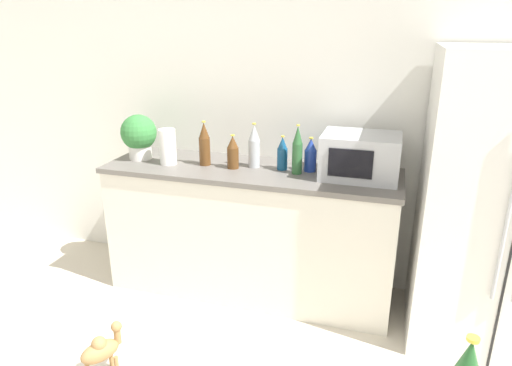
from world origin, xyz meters
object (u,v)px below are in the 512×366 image
at_px(paper_towel_roll, 168,147).
at_px(potted_plant, 139,135).
at_px(camel_figurine_second, 102,349).
at_px(back_bottle_2, 282,154).
at_px(back_bottle_0, 310,155).
at_px(back_bottle_3, 254,146).
at_px(back_bottle_5, 204,144).
at_px(microwave, 360,156).
at_px(back_bottle_4, 233,152).
at_px(back_bottle_1, 297,150).
at_px(refrigerator, 502,205).

bearing_deg(paper_towel_roll, potted_plant, 167.28).
bearing_deg(camel_figurine_second, back_bottle_2, 90.03).
relative_size(back_bottle_0, back_bottle_3, 0.75).
relative_size(potted_plant, camel_figurine_second, 2.12).
bearing_deg(back_bottle_5, microwave, 2.09).
height_order(potted_plant, back_bottle_2, potted_plant).
xyz_separation_m(potted_plant, back_bottle_4, (0.72, -0.02, -0.06)).
distance_m(paper_towel_roll, back_bottle_1, 0.90).
height_order(back_bottle_3, camel_figurine_second, back_bottle_3).
height_order(back_bottle_4, back_bottle_5, back_bottle_5).
relative_size(back_bottle_2, back_bottle_5, 0.76).
distance_m(microwave, back_bottle_2, 0.51).
bearing_deg(back_bottle_5, paper_towel_roll, -168.11).
bearing_deg(camel_figurine_second, potted_plant, 118.01).
bearing_deg(back_bottle_1, back_bottle_2, 154.26).
distance_m(microwave, back_bottle_4, 0.84).
height_order(paper_towel_roll, back_bottle_0, paper_towel_roll).
bearing_deg(microwave, camel_figurine_second, -104.23).
xyz_separation_m(paper_towel_roll, back_bottle_5, (0.25, 0.05, 0.02)).
height_order(paper_towel_roll, back_bottle_4, paper_towel_roll).
height_order(refrigerator, back_bottle_3, refrigerator).
relative_size(potted_plant, back_bottle_1, 0.99).
height_order(microwave, camel_figurine_second, microwave).
bearing_deg(refrigerator, back_bottle_0, 173.26).
bearing_deg(back_bottle_4, microwave, 3.62).
relative_size(back_bottle_4, back_bottle_5, 0.76).
height_order(back_bottle_2, back_bottle_3, back_bottle_3).
distance_m(back_bottle_0, back_bottle_4, 0.52).
distance_m(paper_towel_roll, camel_figurine_second, 2.07).
height_order(back_bottle_0, back_bottle_4, back_bottle_4).
xyz_separation_m(potted_plant, back_bottle_0, (1.23, 0.07, -0.07)).
relative_size(back_bottle_2, back_bottle_4, 1.00).
distance_m(back_bottle_4, back_bottle_5, 0.21).
distance_m(paper_towel_roll, back_bottle_4, 0.47).
bearing_deg(back_bottle_0, microwave, -6.48).
relative_size(refrigerator, microwave, 3.66).
xyz_separation_m(back_bottle_5, camel_figurine_second, (0.54, -1.96, -0.03)).
height_order(potted_plant, paper_towel_roll, potted_plant).
height_order(refrigerator, back_bottle_4, refrigerator).
bearing_deg(back_bottle_5, back_bottle_0, 5.92).
height_order(potted_plant, back_bottle_3, potted_plant).
bearing_deg(potted_plant, camel_figurine_second, -61.99).
distance_m(paper_towel_roll, back_bottle_3, 0.60).
relative_size(back_bottle_0, back_bottle_1, 0.71).
xyz_separation_m(paper_towel_roll, camel_figurine_second, (0.79, -1.91, -0.01)).
distance_m(refrigerator, microwave, 0.85).
bearing_deg(back_bottle_2, back_bottle_0, 6.62).
height_order(microwave, back_bottle_5, back_bottle_5).
xyz_separation_m(refrigerator, back_bottle_0, (-1.14, 0.14, 0.17)).
bearing_deg(back_bottle_4, back_bottle_1, 1.81).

